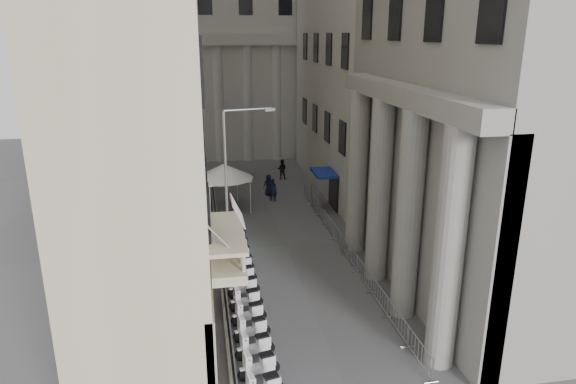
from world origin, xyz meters
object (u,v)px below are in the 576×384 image
Objects in this scene: street_lamp at (233,175)px; pedestrian_b at (282,169)px; info_kiosk at (229,236)px; pedestrian_a at (273,190)px; security_tent at (229,172)px.

pedestrian_b is at bearing 60.36° from street_lamp.
pedestrian_b is (5.71, 18.22, -4.63)m from street_lamp.
info_kiosk is 0.98× the size of pedestrian_b.
street_lamp is 13.32m from pedestrian_a.
pedestrian_b is (1.77, 6.37, 0.01)m from pedestrian_a.
security_tent is 2.39× the size of pedestrian_b.
info_kiosk is at bearing 82.46° from street_lamp.
info_kiosk is 10.34m from pedestrian_a.
pedestrian_a is 6.61m from pedestrian_b.
street_lamp is 4.91× the size of pedestrian_b.
info_kiosk is at bearing 86.99° from pedestrian_b.
pedestrian_a is at bearing 59.37° from street_lamp.
security_tent is at bearing 48.12° from pedestrian_a.
street_lamp is at bearing 90.02° from pedestrian_b.
street_lamp is at bearing 92.25° from pedestrian_a.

